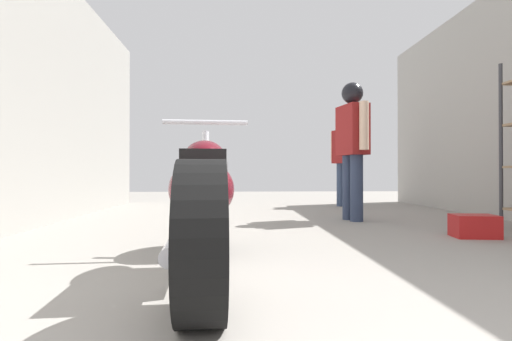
{
  "coord_description": "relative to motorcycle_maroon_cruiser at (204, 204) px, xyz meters",
  "views": [
    {
      "loc": [
        -0.68,
        -0.34,
        0.61
      ],
      "look_at": [
        -0.45,
        3.7,
        0.64
      ],
      "focal_mm": 27.68,
      "sensor_mm": 36.0,
      "label": 1
    }
  ],
  "objects": [
    {
      "name": "mechanic_in_blue",
      "position": [
        2.23,
        4.89,
        0.51
      ],
      "size": [
        0.45,
        0.62,
        1.67
      ],
      "color": "#384766",
      "rests_on": "ground_plane"
    },
    {
      "name": "motorcycle_maroon_cruiser",
      "position": [
        0.0,
        0.0,
        0.0
      ],
      "size": [
        0.65,
        2.21,
        1.03
      ],
      "color": "black",
      "rests_on": "ground_plane"
    },
    {
      "name": "ground_plane",
      "position": [
        0.86,
        1.85,
        -0.44
      ],
      "size": [
        18.42,
        18.42,
        0.0
      ],
      "primitive_type": "plane",
      "color": "gray"
    },
    {
      "name": "red_toolbox",
      "position": [
        2.48,
        1.33,
        -0.33
      ],
      "size": [
        0.43,
        0.33,
        0.22
      ],
      "primitive_type": "cube",
      "rotation": [
        0.0,
        0.0,
        -0.13
      ],
      "color": "#B21919",
      "rests_on": "ground_plane"
    },
    {
      "name": "mechanic_with_helmet",
      "position": [
        1.72,
        2.75,
        0.65
      ],
      "size": [
        0.34,
        0.71,
        1.81
      ],
      "color": "#2D3851",
      "rests_on": "ground_plane"
    },
    {
      "name": "garage_partition_left",
      "position": [
        -2.06,
        1.85,
        1.15
      ],
      "size": [
        0.08,
        8.44,
        3.17
      ],
      "primitive_type": "cube",
      "color": "#A3A099",
      "rests_on": "ground_plane"
    }
  ]
}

